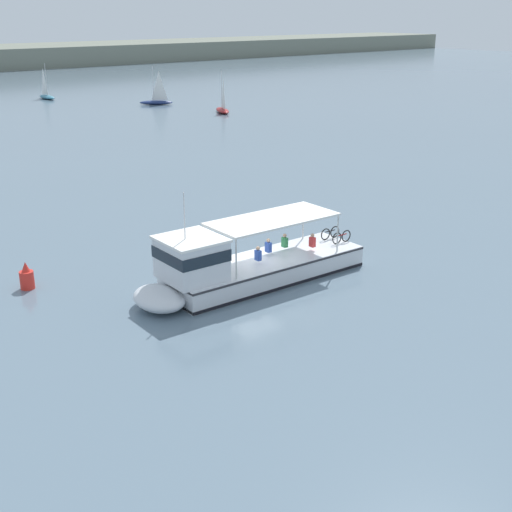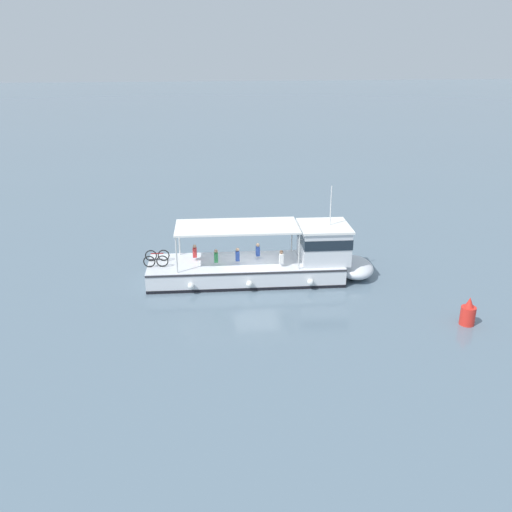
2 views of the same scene
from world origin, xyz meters
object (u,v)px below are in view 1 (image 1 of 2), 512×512
object	(u,v)px
sailboat_outer_anchorage	(47,95)
sailboat_mid_channel	(223,109)
sailboat_far_right	(156,101)
ferry_main	(240,267)
channel_buoy	(27,278)

from	to	relation	value
sailboat_outer_anchorage	sailboat_mid_channel	bearing A→B (deg)	-69.10
sailboat_far_right	sailboat_mid_channel	size ratio (longest dim) A/B	1.00
ferry_main	sailboat_outer_anchorage	distance (m)	83.59
sailboat_mid_channel	ferry_main	bearing A→B (deg)	-127.06
sailboat_outer_anchorage	channel_buoy	distance (m)	80.44
sailboat_far_right	sailboat_outer_anchorage	size ratio (longest dim) A/B	1.00
sailboat_outer_anchorage	ferry_main	bearing A→B (deg)	-108.16
channel_buoy	sailboat_mid_channel	bearing A→B (deg)	43.28
ferry_main	sailboat_outer_anchorage	bearing A→B (deg)	71.84
ferry_main	sailboat_far_right	xyz separation A→B (m)	(35.31, 62.59, -0.48)
ferry_main	sailboat_far_right	distance (m)	71.86
sailboat_mid_channel	sailboat_far_right	bearing A→B (deg)	99.35
channel_buoy	ferry_main	bearing A→B (deg)	-39.07
sailboat_far_right	sailboat_mid_channel	distance (m)	13.17
channel_buoy	sailboat_far_right	bearing A→B (deg)	52.15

